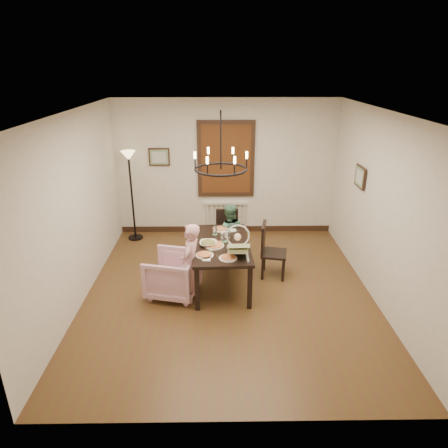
{
  "coord_description": "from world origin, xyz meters",
  "views": [
    {
      "loc": [
        -0.16,
        -5.53,
        3.41
      ],
      "look_at": [
        -0.07,
        0.31,
        1.05
      ],
      "focal_mm": 32.0,
      "sensor_mm": 36.0,
      "label": 1
    }
  ],
  "objects_px": {
    "dining_table": "(221,248)",
    "baby_bouncer": "(238,246)",
    "chair_right": "(274,250)",
    "seated_man": "(229,239)",
    "drinking_glass": "(223,239)",
    "chair_far": "(228,236)",
    "elderly_woman": "(191,270)",
    "floor_lamp": "(132,197)",
    "armchair": "(173,274)"
  },
  "relations": [
    {
      "from": "chair_far",
      "to": "chair_right",
      "type": "xyz_separation_m",
      "value": [
        0.77,
        -0.65,
        0.01
      ]
    },
    {
      "from": "drinking_glass",
      "to": "floor_lamp",
      "type": "xyz_separation_m",
      "value": [
        -1.8,
        1.89,
        0.09
      ]
    },
    {
      "from": "floor_lamp",
      "to": "drinking_glass",
      "type": "bearing_deg",
      "value": -46.27
    },
    {
      "from": "floor_lamp",
      "to": "baby_bouncer",
      "type": "bearing_deg",
      "value": -49.08
    },
    {
      "from": "baby_bouncer",
      "to": "floor_lamp",
      "type": "relative_size",
      "value": 0.28
    },
    {
      "from": "armchair",
      "to": "seated_man",
      "type": "bearing_deg",
      "value": 152.52
    },
    {
      "from": "chair_right",
      "to": "drinking_glass",
      "type": "bearing_deg",
      "value": 118.46
    },
    {
      "from": "baby_bouncer",
      "to": "drinking_glass",
      "type": "relative_size",
      "value": 3.61
    },
    {
      "from": "baby_bouncer",
      "to": "drinking_glass",
      "type": "xyz_separation_m",
      "value": [
        -0.22,
        0.45,
        -0.1
      ]
    },
    {
      "from": "dining_table",
      "to": "armchair",
      "type": "bearing_deg",
      "value": -160.84
    },
    {
      "from": "baby_bouncer",
      "to": "armchair",
      "type": "bearing_deg",
      "value": 170.76
    },
    {
      "from": "elderly_woman",
      "to": "baby_bouncer",
      "type": "height_order",
      "value": "baby_bouncer"
    },
    {
      "from": "dining_table",
      "to": "elderly_woman",
      "type": "xyz_separation_m",
      "value": [
        -0.46,
        -0.48,
        -0.13
      ]
    },
    {
      "from": "chair_right",
      "to": "seated_man",
      "type": "xyz_separation_m",
      "value": [
        -0.75,
        0.48,
        -0.0
      ]
    },
    {
      "from": "chair_far",
      "to": "chair_right",
      "type": "bearing_deg",
      "value": -42.01
    },
    {
      "from": "chair_right",
      "to": "armchair",
      "type": "bearing_deg",
      "value": 120.28
    },
    {
      "from": "dining_table",
      "to": "seated_man",
      "type": "relative_size",
      "value": 1.71
    },
    {
      "from": "drinking_glass",
      "to": "floor_lamp",
      "type": "distance_m",
      "value": 2.61
    },
    {
      "from": "armchair",
      "to": "floor_lamp",
      "type": "xyz_separation_m",
      "value": [
        -1.02,
        2.19,
        0.55
      ]
    },
    {
      "from": "armchair",
      "to": "floor_lamp",
      "type": "height_order",
      "value": "floor_lamp"
    },
    {
      "from": "seated_man",
      "to": "floor_lamp",
      "type": "height_order",
      "value": "floor_lamp"
    },
    {
      "from": "dining_table",
      "to": "seated_man",
      "type": "distance_m",
      "value": 0.79
    },
    {
      "from": "dining_table",
      "to": "armchair",
      "type": "xyz_separation_m",
      "value": [
        -0.76,
        -0.3,
        -0.31
      ]
    },
    {
      "from": "chair_far",
      "to": "elderly_woman",
      "type": "distance_m",
      "value": 1.52
    },
    {
      "from": "dining_table",
      "to": "chair_far",
      "type": "height_order",
      "value": "chair_far"
    },
    {
      "from": "chair_right",
      "to": "elderly_woman",
      "type": "relative_size",
      "value": 0.91
    },
    {
      "from": "elderly_woman",
      "to": "baby_bouncer",
      "type": "distance_m",
      "value": 0.8
    },
    {
      "from": "elderly_woman",
      "to": "armchair",
      "type": "bearing_deg",
      "value": -105.19
    },
    {
      "from": "baby_bouncer",
      "to": "chair_right",
      "type": "bearing_deg",
      "value": 47.14
    },
    {
      "from": "dining_table",
      "to": "baby_bouncer",
      "type": "xyz_separation_m",
      "value": [
        0.25,
        -0.45,
        0.25
      ]
    },
    {
      "from": "chair_far",
      "to": "floor_lamp",
      "type": "relative_size",
      "value": 0.52
    },
    {
      "from": "seated_man",
      "to": "drinking_glass",
      "type": "bearing_deg",
      "value": 79.34
    },
    {
      "from": "chair_far",
      "to": "drinking_glass",
      "type": "bearing_deg",
      "value": -98.31
    },
    {
      "from": "chair_right",
      "to": "floor_lamp",
      "type": "distance_m",
      "value": 3.16
    },
    {
      "from": "elderly_woman",
      "to": "floor_lamp",
      "type": "xyz_separation_m",
      "value": [
        -1.32,
        2.37,
        0.38
      ]
    },
    {
      "from": "chair_right",
      "to": "floor_lamp",
      "type": "bearing_deg",
      "value": 70.23
    },
    {
      "from": "floor_lamp",
      "to": "elderly_woman",
      "type": "bearing_deg",
      "value": -60.83
    },
    {
      "from": "seated_man",
      "to": "drinking_glass",
      "type": "xyz_separation_m",
      "value": [
        -0.12,
        -0.75,
        0.34
      ]
    },
    {
      "from": "armchair",
      "to": "baby_bouncer",
      "type": "bearing_deg",
      "value": 94.72
    },
    {
      "from": "seated_man",
      "to": "floor_lamp",
      "type": "bearing_deg",
      "value": -32.15
    },
    {
      "from": "seated_man",
      "to": "elderly_woman",
      "type": "bearing_deg",
      "value": 62.28
    },
    {
      "from": "dining_table",
      "to": "baby_bouncer",
      "type": "bearing_deg",
      "value": -63.86
    },
    {
      "from": "chair_right",
      "to": "baby_bouncer",
      "type": "relative_size",
      "value": 1.89
    },
    {
      "from": "chair_right",
      "to": "elderly_woman",
      "type": "xyz_separation_m",
      "value": [
        -1.36,
        -0.75,
        0.05
      ]
    },
    {
      "from": "chair_right",
      "to": "seated_man",
      "type": "distance_m",
      "value": 0.9
    },
    {
      "from": "chair_far",
      "to": "floor_lamp",
      "type": "xyz_separation_m",
      "value": [
        -1.91,
        0.97,
        0.44
      ]
    },
    {
      "from": "armchair",
      "to": "baby_bouncer",
      "type": "relative_size",
      "value": 1.51
    },
    {
      "from": "elderly_woman",
      "to": "seated_man",
      "type": "relative_size",
      "value": 1.11
    },
    {
      "from": "armchair",
      "to": "elderly_woman",
      "type": "height_order",
      "value": "elderly_woman"
    },
    {
      "from": "armchair",
      "to": "floor_lamp",
      "type": "relative_size",
      "value": 0.42
    }
  ]
}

